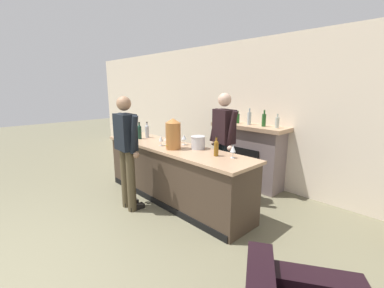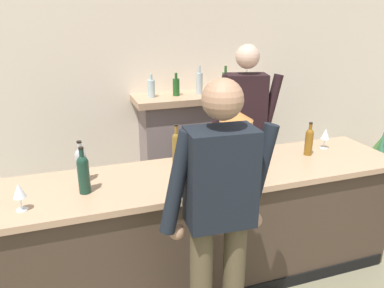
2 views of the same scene
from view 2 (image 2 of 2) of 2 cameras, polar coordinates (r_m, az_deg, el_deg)
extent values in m
cube|color=beige|center=(4.31, -3.12, 10.64)|extent=(12.00, 0.07, 2.75)
cube|color=#3F3024|center=(2.99, 2.79, -12.71)|extent=(2.92, 0.65, 0.88)
cube|color=tan|center=(2.77, 2.94, -4.58)|extent=(2.99, 0.72, 0.04)
cube|color=slate|center=(4.35, 1.09, -0.39)|extent=(1.32, 0.44, 1.11)
cube|color=black|center=(4.20, 2.15, -3.21)|extent=(0.72, 0.02, 0.71)
cube|color=tan|center=(4.17, 1.24, 7.18)|extent=(1.48, 0.52, 0.07)
cylinder|color=#A5BFC2|center=(3.99, -6.23, 8.37)|extent=(0.08, 0.08, 0.18)
cylinder|color=#A5BFC2|center=(3.97, -6.30, 10.10)|extent=(0.03, 0.03, 0.06)
cylinder|color=#1D4F1D|center=(4.06, -2.43, 8.65)|extent=(0.07, 0.07, 0.18)
cylinder|color=#1D4F1D|center=(4.04, -2.46, 10.35)|extent=(0.03, 0.03, 0.06)
cylinder|color=#A9B9BE|center=(4.14, 1.12, 9.18)|extent=(0.07, 0.07, 0.23)
cylinder|color=#A9B9BE|center=(4.11, 1.14, 11.26)|extent=(0.03, 0.03, 0.08)
cylinder|color=#245523|center=(4.25, 5.08, 9.34)|extent=(0.07, 0.07, 0.22)
cylinder|color=#245523|center=(4.23, 5.14, 11.29)|extent=(0.03, 0.03, 0.07)
cylinder|color=#B0BBAF|center=(4.36, 8.19, 9.22)|extent=(0.07, 0.07, 0.18)
cylinder|color=#B0BBAF|center=(4.34, 8.26, 10.80)|extent=(0.03, 0.03, 0.06)
cone|color=#335C28|center=(5.58, 27.26, 0.89)|extent=(0.33, 0.15, 0.46)
cone|color=#28593A|center=(5.48, 27.04, 0.08)|extent=(0.24, 0.26, 0.35)
cube|color=black|center=(1.97, 4.35, -5.13)|extent=(0.37, 0.24, 0.54)
cylinder|color=black|center=(2.07, 10.18, -4.45)|extent=(0.20, 0.08, 0.57)
sphere|color=#946D50|center=(2.23, 9.49, -11.32)|extent=(0.09, 0.09, 0.09)
cylinder|color=black|center=(1.93, -2.33, -5.98)|extent=(0.20, 0.08, 0.57)
sphere|color=#946D50|center=(2.10, -2.34, -13.17)|extent=(0.09, 0.09, 0.09)
sphere|color=#946D50|center=(1.84, 4.69, 6.80)|extent=(0.21, 0.21, 0.21)
cylinder|color=black|center=(3.64, 6.01, -5.72)|extent=(0.13, 0.13, 0.99)
cube|color=black|center=(3.80, 5.94, -12.45)|extent=(0.16, 0.26, 0.07)
cylinder|color=black|center=(3.68, 9.10, -5.59)|extent=(0.13, 0.13, 0.99)
cube|color=black|center=(3.83, 8.96, -12.25)|extent=(0.16, 0.26, 0.07)
cube|color=black|center=(3.40, 8.13, 6.04)|extent=(0.40, 0.30, 0.54)
cylinder|color=black|center=(3.35, 4.32, 5.75)|extent=(0.20, 0.08, 0.57)
sphere|color=#CFA88F|center=(3.41, 4.24, 0.77)|extent=(0.09, 0.09, 0.09)
cylinder|color=black|center=(3.44, 11.95, 5.77)|extent=(0.20, 0.08, 0.57)
sphere|color=#CFA88F|center=(3.51, 11.70, 0.93)|extent=(0.09, 0.09, 0.09)
sphere|color=#CFA88F|center=(3.33, 8.48, 13.05)|extent=(0.21, 0.21, 0.21)
cylinder|color=#AF6D34|center=(2.66, 6.56, -0.57)|extent=(0.23, 0.23, 0.41)
cone|color=#AF6D34|center=(2.58, 6.76, 4.39)|extent=(0.24, 0.24, 0.07)
cylinder|color=#B29333|center=(2.59, 7.72, -4.32)|extent=(0.02, 0.04, 0.02)
cylinder|color=silver|center=(3.04, 8.76, -0.25)|extent=(0.21, 0.21, 0.19)
cylinder|color=silver|center=(3.01, 8.86, 1.54)|extent=(0.22, 0.22, 0.01)
cylinder|color=#ADB3BB|center=(2.66, -16.45, -3.54)|extent=(0.07, 0.07, 0.21)
sphere|color=#ADB3BB|center=(2.63, -16.66, -1.47)|extent=(0.07, 0.07, 0.07)
cylinder|color=#ADB3BB|center=(2.61, -16.75, -0.65)|extent=(0.03, 0.03, 0.08)
cylinder|color=black|center=(2.60, -16.85, 0.30)|extent=(0.03, 0.03, 0.01)
cylinder|color=#173628|center=(2.50, -16.15, -4.88)|extent=(0.08, 0.08, 0.22)
sphere|color=#173628|center=(2.46, -16.38, -2.58)|extent=(0.07, 0.07, 0.07)
cylinder|color=#173628|center=(2.45, -16.48, -1.66)|extent=(0.03, 0.03, 0.08)
cylinder|color=black|center=(2.43, -16.58, -0.60)|extent=(0.03, 0.03, 0.01)
cylinder|color=brown|center=(2.83, -2.39, -1.13)|extent=(0.06, 0.06, 0.23)
sphere|color=brown|center=(2.79, -2.42, 1.04)|extent=(0.06, 0.06, 0.06)
cylinder|color=brown|center=(2.78, -2.43, 1.90)|extent=(0.03, 0.03, 0.09)
cylinder|color=black|center=(2.76, -2.45, 2.88)|extent=(0.03, 0.03, 0.01)
cylinder|color=brown|center=(3.19, 17.36, 0.04)|extent=(0.06, 0.06, 0.19)
sphere|color=brown|center=(3.16, 17.53, 1.66)|extent=(0.06, 0.06, 0.06)
cylinder|color=brown|center=(3.15, 17.60, 2.30)|extent=(0.03, 0.03, 0.07)
cylinder|color=black|center=(3.14, 17.68, 3.04)|extent=(0.03, 0.03, 0.01)
cylinder|color=silver|center=(2.72, -0.45, -4.48)|extent=(0.07, 0.07, 0.01)
cylinder|color=silver|center=(2.71, -0.45, -3.75)|extent=(0.01, 0.01, 0.07)
cone|color=silver|center=(2.68, -0.45, -2.26)|extent=(0.09, 0.09, 0.08)
cylinder|color=silver|center=(2.62, 0.34, -5.49)|extent=(0.06, 0.06, 0.01)
cylinder|color=silver|center=(2.60, 0.34, -4.73)|extent=(0.01, 0.01, 0.07)
cone|color=silver|center=(2.57, 0.34, -3.06)|extent=(0.08, 0.08, 0.09)
cylinder|color=silver|center=(2.96, 2.29, -2.49)|extent=(0.08, 0.08, 0.01)
cylinder|color=silver|center=(2.94, 2.30, -1.63)|extent=(0.01, 0.01, 0.09)
cone|color=silver|center=(2.91, 2.32, -0.14)|extent=(0.09, 0.09, 0.07)
cylinder|color=silver|center=(3.41, 19.42, -0.55)|extent=(0.07, 0.07, 0.01)
cylinder|color=silver|center=(3.40, 19.50, 0.11)|extent=(0.01, 0.01, 0.08)
cone|color=silver|center=(3.38, 19.66, 1.48)|extent=(0.08, 0.08, 0.09)
cylinder|color=silver|center=(2.46, -24.46, -9.10)|extent=(0.07, 0.07, 0.01)
cylinder|color=silver|center=(2.44, -24.60, -8.22)|extent=(0.01, 0.01, 0.08)
cone|color=silver|center=(2.41, -24.88, -6.44)|extent=(0.08, 0.08, 0.09)
camera|label=1|loc=(4.11, 74.18, 3.01)|focal=24.00mm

